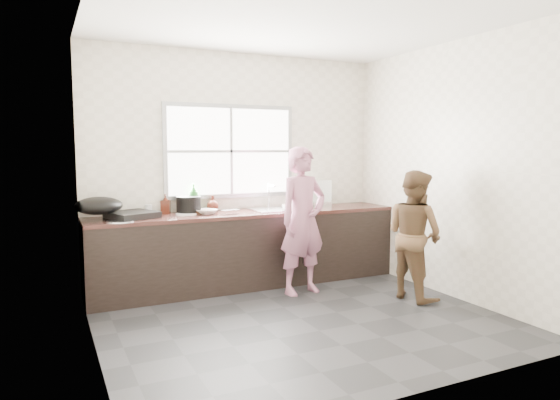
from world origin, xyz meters
name	(u,v)px	position (x,y,z in m)	size (l,w,h in m)	color
floor	(300,319)	(0.00, 0.00, -0.01)	(3.60, 3.20, 0.01)	#29292B
ceiling	(302,21)	(0.00, 0.00, 2.71)	(3.60, 3.20, 0.01)	silver
wall_back	(238,168)	(0.00, 1.60, 1.35)	(3.60, 0.01, 2.70)	silver
wall_left	(89,180)	(-1.80, 0.00, 1.35)	(0.01, 3.20, 2.70)	silver
wall_right	(451,171)	(1.80, 0.00, 1.35)	(0.01, 3.20, 2.70)	beige
wall_front	(423,186)	(0.00, -1.60, 1.35)	(3.60, 0.01, 2.70)	silver
cabinet	(248,250)	(0.00, 1.29, 0.41)	(3.60, 0.62, 0.82)	black
countertop	(248,213)	(0.00, 1.29, 0.84)	(3.60, 0.64, 0.04)	#341A15
sink	(276,210)	(0.35, 1.29, 0.86)	(0.55, 0.45, 0.02)	silver
faucet	(269,196)	(0.35, 1.49, 1.01)	(0.02, 0.02, 0.30)	silver
window_frame	(230,151)	(-0.10, 1.59, 1.55)	(1.60, 0.05, 1.10)	#9EA0A5
window_glazing	(231,151)	(-0.10, 1.57, 1.55)	(1.50, 0.01, 1.00)	white
woman	(303,225)	(0.42, 0.74, 0.75)	(0.55, 0.36, 1.50)	#B56C89
person_side	(414,235)	(1.39, 0.06, 0.68)	(0.66, 0.51, 1.36)	brown
cutting_board	(200,211)	(-0.52, 1.44, 0.88)	(0.37, 0.37, 0.04)	black
cleaver	(230,210)	(-0.26, 1.20, 0.90)	(0.19, 0.09, 0.01)	#A5A7AC
bowl_mince	(207,212)	(-0.50, 1.28, 0.89)	(0.22, 0.22, 0.06)	silver
bowl_crabs	(293,208)	(0.49, 1.10, 0.89)	(0.21, 0.21, 0.07)	white
bowl_held	(289,209)	(0.44, 1.11, 0.89)	(0.19, 0.19, 0.06)	white
black_pot	(189,205)	(-0.67, 1.40, 0.96)	(0.27, 0.27, 0.19)	black
plate_food	(186,214)	(-0.72, 1.32, 0.87)	(0.23, 0.23, 0.02)	white
bottle_green	(194,198)	(-0.57, 1.52, 1.02)	(0.13, 0.13, 0.33)	#2D8B30
bottle_brown_tall	(166,205)	(-0.90, 1.52, 0.96)	(0.09, 0.09, 0.20)	#3F190F
bottle_brown_short	(213,204)	(-0.35, 1.51, 0.94)	(0.13, 0.13, 0.16)	#491A12
glass_jar	(148,210)	(-1.09, 1.52, 0.92)	(0.08, 0.08, 0.11)	silver
burner	(132,215)	(-1.29, 1.33, 0.89)	(0.44, 0.44, 0.07)	black
wok	(99,206)	(-1.62, 1.30, 1.01)	(0.47, 0.47, 0.18)	black
dish_rack	(311,193)	(0.95, 1.52, 1.02)	(0.44, 0.31, 0.33)	silver
pot_lid_left	(120,221)	(-1.45, 1.08, 0.87)	(0.27, 0.27, 0.01)	silver
pot_lid_right	(149,214)	(-1.08, 1.52, 0.87)	(0.24, 0.24, 0.01)	silver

